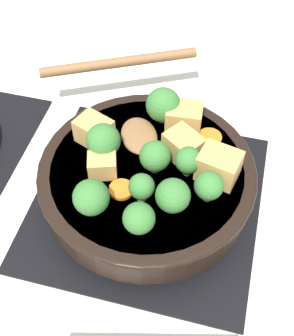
{
  "coord_description": "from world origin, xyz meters",
  "views": [
    {
      "loc": [
        -0.36,
        -0.09,
        0.54
      ],
      "look_at": [
        0.0,
        0.0,
        0.08
      ],
      "focal_mm": 50.0,
      "sensor_mm": 36.0,
      "label": 1
    }
  ],
  "objects": [
    {
      "name": "broccoli_floret_north_edge",
      "position": [
        -0.05,
        -0.04,
        0.1
      ],
      "size": [
        0.04,
        0.04,
        0.05
      ],
      "color": "#709956",
      "rests_on": "skillet_pan"
    },
    {
      "name": "front_burner_grate",
      "position": [
        0.0,
        0.0,
        0.01
      ],
      "size": [
        0.31,
        0.31,
        0.03
      ],
      "color": "black",
      "rests_on": "ground_plane"
    },
    {
      "name": "ground_plane",
      "position": [
        0.0,
        0.0,
        0.0
      ],
      "size": [
        2.4,
        2.4,
        0.0
      ],
      "primitive_type": "plane",
      "color": "silver"
    },
    {
      "name": "broccoli_floret_small_inner",
      "position": [
        -0.09,
        -0.01,
        0.1
      ],
      "size": [
        0.04,
        0.04,
        0.04
      ],
      "color": "#709956",
      "rests_on": "skillet_pan"
    },
    {
      "name": "wooden_spoon",
      "position": [
        0.13,
        0.06,
        0.08
      ],
      "size": [
        0.24,
        0.23,
        0.02
      ],
      "color": "brown",
      "rests_on": "skillet_pan"
    },
    {
      "name": "carrot_slice_orange_thin",
      "position": [
        -0.04,
        0.02,
        0.08
      ],
      "size": [
        0.03,
        0.03,
        0.01
      ],
      "primitive_type": "cylinder",
      "color": "orange",
      "rests_on": "skillet_pan"
    },
    {
      "name": "skillet_pan",
      "position": [
        -0.0,
        -0.0,
        0.05
      ],
      "size": [
        0.41,
        0.29,
        0.05
      ],
      "color": "black",
      "rests_on": "front_burner_grate"
    },
    {
      "name": "broccoli_floret_east_rim",
      "position": [
        0.01,
        0.06,
        0.1
      ],
      "size": [
        0.04,
        0.04,
        0.05
      ],
      "color": "#709956",
      "rests_on": "skillet_pan"
    },
    {
      "name": "carrot_slice_near_center",
      "position": [
        0.07,
        -0.07,
        0.08
      ],
      "size": [
        0.03,
        0.03,
        0.01
      ],
      "primitive_type": "cylinder",
      "color": "orange",
      "rests_on": "skillet_pan"
    },
    {
      "name": "tofu_cube_center_large",
      "position": [
        -0.02,
        0.05,
        0.09
      ],
      "size": [
        0.04,
        0.04,
        0.03
      ],
      "primitive_type": "cube",
      "rotation": [
        0.0,
        0.0,
        5.02
      ],
      "color": "tan",
      "rests_on": "skillet_pan"
    },
    {
      "name": "broccoli_floret_mid_floret",
      "position": [
        -0.03,
        -0.08,
        0.1
      ],
      "size": [
        0.04,
        0.04,
        0.04
      ],
      "color": "#709956",
      "rests_on": "skillet_pan"
    },
    {
      "name": "tofu_cube_back_piece",
      "position": [
        0.01,
        -0.09,
        0.1
      ],
      "size": [
        0.05,
        0.06,
        0.04
      ],
      "primitive_type": "cube",
      "rotation": [
        0.0,
        0.0,
        1.35
      ],
      "color": "tan",
      "rests_on": "skillet_pan"
    },
    {
      "name": "broccoli_floret_center_top",
      "position": [
        0.01,
        -0.05,
        0.1
      ],
      "size": [
        0.03,
        0.03,
        0.04
      ],
      "color": "#709956",
      "rests_on": "skillet_pan"
    },
    {
      "name": "tofu_cube_near_handle",
      "position": [
        0.03,
        -0.04,
        0.09
      ],
      "size": [
        0.06,
        0.06,
        0.04
      ],
      "primitive_type": "cube",
      "rotation": [
        0.0,
        0.0,
        0.97
      ],
      "color": "tan",
      "rests_on": "skillet_pan"
    },
    {
      "name": "broccoli_floret_west_rim",
      "position": [
        -0.05,
        -0.01,
        0.1
      ],
      "size": [
        0.03,
        0.03,
        0.04
      ],
      "color": "#709956",
      "rests_on": "skillet_pan"
    },
    {
      "name": "tofu_cube_east_chunk",
      "position": [
        0.03,
        0.08,
        0.09
      ],
      "size": [
        0.05,
        0.05,
        0.04
      ],
      "primitive_type": "cube",
      "rotation": [
        0.0,
        0.0,
        4.33
      ],
      "color": "tan",
      "rests_on": "skillet_pan"
    },
    {
      "name": "tofu_cube_west_chunk",
      "position": [
        0.08,
        -0.03,
        0.09
      ],
      "size": [
        0.04,
        0.05,
        0.04
      ],
      "primitive_type": "cube",
      "rotation": [
        0.0,
        0.0,
        4.78
      ],
      "color": "tan",
      "rests_on": "skillet_pan"
    },
    {
      "name": "broccoli_floret_near_spoon",
      "position": [
        -0.0,
        -0.01,
        0.1
      ],
      "size": [
        0.04,
        0.04,
        0.05
      ],
      "color": "#709956",
      "rests_on": "skillet_pan"
    },
    {
      "name": "broccoli_floret_south_cluster",
      "position": [
        -0.08,
        0.05,
        0.1
      ],
      "size": [
        0.04,
        0.04,
        0.05
      ],
      "color": "#709956",
      "rests_on": "skillet_pan"
    },
    {
      "name": "broccoli_floret_tall_stem",
      "position": [
        0.09,
        -0.0,
        0.1
      ],
      "size": [
        0.05,
        0.05,
        0.05
      ],
      "color": "#709956",
      "rests_on": "skillet_pan"
    }
  ]
}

